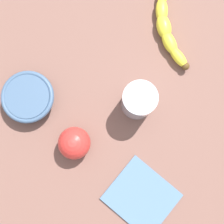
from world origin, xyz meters
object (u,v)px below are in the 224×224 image
object	(u,v)px
banana	(167,26)
ceramic_bowl	(29,98)
smoothie_glass	(138,101)
apple_fruit	(74,143)

from	to	relation	value
banana	ceramic_bowl	distance (cm)	38.85
banana	smoothie_glass	xyz separation A→B (cm)	(0.89, -21.10, 3.38)
banana	ceramic_bowl	size ratio (longest dim) A/B	1.58
banana	ceramic_bowl	world-z (taller)	ceramic_bowl
banana	apple_fruit	bearing A→B (deg)	-49.57
banana	apple_fruit	xyz separation A→B (cm)	(-8.95, -36.16, 2.06)
apple_fruit	banana	bearing A→B (deg)	76.09
banana	ceramic_bowl	bearing A→B (deg)	-73.55
ceramic_bowl	apple_fruit	world-z (taller)	apple_fruit
smoothie_glass	apple_fruit	bearing A→B (deg)	-123.16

